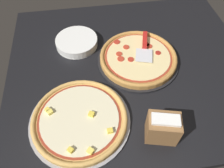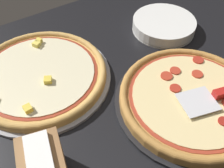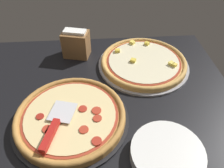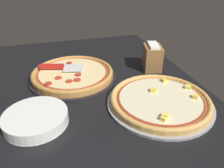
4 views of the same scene
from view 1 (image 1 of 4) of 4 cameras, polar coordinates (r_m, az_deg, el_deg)
name	(u,v)px [view 1 (image 1 of 4)]	position (r cm, az deg, el deg)	size (l,w,h in cm)	color
ground_plane	(131,67)	(113.16, 5.06, 4.50)	(123.88, 108.14, 3.60)	black
pizza_pan_front	(138,60)	(113.55, 6.78, 6.22)	(41.42, 41.42, 1.00)	black
pizza_front	(138,57)	(112.01, 6.88, 6.99)	(38.93, 38.93, 3.20)	#B77F3D
pizza_pan_back	(80,121)	(93.16, -8.34, -9.48)	(42.02, 42.02, 1.00)	#939399
pizza_back	(80,119)	(91.59, -8.47, -8.97)	(39.50, 39.50, 3.35)	tan
serving_spatula	(145,44)	(116.16, 8.51, 10.34)	(10.67, 21.67, 2.00)	silver
plate_stack	(77,42)	(121.81, -9.19, 10.79)	(22.45, 22.45, 4.20)	white
napkin_holder	(163,128)	(86.22, 13.08, -11.11)	(13.72, 11.17, 13.58)	olive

